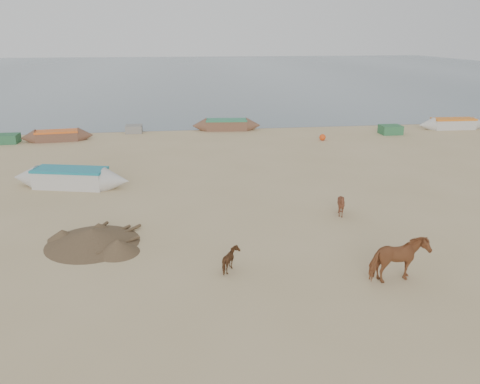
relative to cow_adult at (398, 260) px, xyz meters
name	(u,v)px	position (x,y,z in m)	size (l,w,h in m)	color
ground	(256,259)	(-3.91, 1.98, -0.72)	(140.00, 140.00, 0.00)	tan
sea	(187,71)	(-3.91, 83.98, -0.71)	(160.00, 160.00, 0.00)	slate
cow_adult	(398,260)	(0.00, 0.00, 0.00)	(0.78, 1.71, 1.44)	brown
calf_front	(341,205)	(0.14, 5.34, -0.23)	(0.79, 0.89, 0.98)	#592D1C
calf_right	(232,260)	(-4.81, 1.31, -0.35)	(0.74, 0.63, 0.74)	brown
near_canoe	(71,178)	(-11.49, 10.71, -0.25)	(5.81, 1.24, 0.94)	beige
debris_pile	(92,236)	(-9.45, 4.01, -0.45)	(3.29, 3.29, 0.55)	brown
waterline_canoes	(196,127)	(-4.89, 23.01, -0.31)	(58.29, 3.80, 0.87)	brown
beach_clutter	(263,130)	(-0.02, 21.71, -0.42)	(42.56, 5.27, 0.64)	#2D643F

